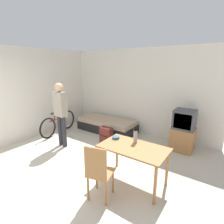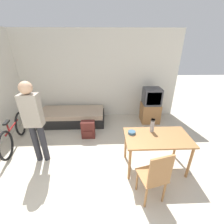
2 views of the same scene
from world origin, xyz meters
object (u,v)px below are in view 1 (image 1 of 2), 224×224
(thermos_flask, at_px, (135,135))
(mate_bowl, at_px, (116,138))
(bicycle, at_px, (59,123))
(wooden_chair, at_px, (98,171))
(dining_table, at_px, (133,152))
(daybed, at_px, (107,125))
(tv, at_px, (183,131))
(backpack, at_px, (106,136))
(person_standing, at_px, (61,110))

(thermos_flask, relative_size, mate_bowl, 1.87)
(bicycle, relative_size, mate_bowl, 11.00)
(wooden_chair, bearing_deg, thermos_flask, 79.28)
(dining_table, distance_m, thermos_flask, 0.31)
(daybed, height_order, thermos_flask, thermos_flask)
(daybed, height_order, dining_table, dining_table)
(daybed, distance_m, wooden_chair, 3.22)
(dining_table, xyz_separation_m, thermos_flask, (-0.06, 0.19, 0.24))
(tv, distance_m, backpack, 2.07)
(tv, xyz_separation_m, bicycle, (-3.65, -1.08, -0.19))
(daybed, bearing_deg, backpack, -54.61)
(tv, distance_m, dining_table, 1.98)
(daybed, xyz_separation_m, dining_table, (2.04, -1.92, 0.44))
(daybed, height_order, bicycle, bicycle)
(tv, distance_m, thermos_flask, 1.85)
(daybed, relative_size, dining_table, 1.62)
(wooden_chair, xyz_separation_m, bicycle, (-2.99, 1.58, -0.21))
(wooden_chair, xyz_separation_m, person_standing, (-2.13, 1.03, 0.47))
(bicycle, distance_m, mate_bowl, 2.88)
(tv, height_order, person_standing, person_standing)
(daybed, xyz_separation_m, wooden_chair, (1.80, -2.65, 0.34))
(daybed, xyz_separation_m, backpack, (0.59, -0.82, 0.03))
(daybed, relative_size, person_standing, 1.14)
(tv, height_order, wooden_chair, tv)
(person_standing, relative_size, thermos_flask, 6.43)
(daybed, xyz_separation_m, bicycle, (-1.19, -1.07, 0.13))
(dining_table, relative_size, wooden_chair, 1.23)
(daybed, xyz_separation_m, tv, (2.46, 0.02, 0.32))
(daybed, relative_size, bicycle, 1.24)
(thermos_flask, bearing_deg, person_standing, 177.30)
(dining_table, distance_m, bicycle, 3.35)
(wooden_chair, bearing_deg, bicycle, 152.09)
(wooden_chair, height_order, bicycle, wooden_chair)
(person_standing, xyz_separation_m, mate_bowl, (1.89, -0.17, -0.26))
(daybed, bearing_deg, dining_table, -43.31)
(dining_table, xyz_separation_m, backpack, (-1.45, 1.10, -0.41))
(thermos_flask, bearing_deg, bicycle, 168.11)
(tv, distance_m, wooden_chair, 2.75)
(thermos_flask, xyz_separation_m, backpack, (-1.39, 0.91, -0.65))
(tv, xyz_separation_m, mate_bowl, (-0.89, -1.81, 0.24))
(bicycle, bearing_deg, daybed, 41.98)
(tv, relative_size, mate_bowl, 7.54)
(tv, relative_size, thermos_flask, 4.03)
(person_standing, distance_m, backpack, 1.45)
(bicycle, bearing_deg, wooden_chair, -27.91)
(dining_table, bearing_deg, backpack, 142.93)
(tv, bearing_deg, mate_bowl, -116.27)
(thermos_flask, relative_size, backpack, 0.56)
(thermos_flask, bearing_deg, mate_bowl, -171.11)
(bicycle, distance_m, person_standing, 1.24)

